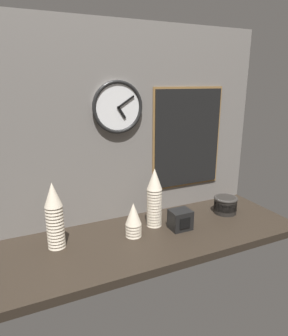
% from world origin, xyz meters
% --- Properties ---
extents(ground_plane, '(1.60, 0.56, 0.04)m').
position_xyz_m(ground_plane, '(0.00, 0.00, -0.02)').
color(ground_plane, black).
extents(wall_tiled_back, '(1.60, 0.03, 1.05)m').
position_xyz_m(wall_tiled_back, '(0.00, 0.27, 0.53)').
color(wall_tiled_back, slate).
rests_on(wall_tiled_back, ground_plane).
extents(cup_stack_center_right, '(0.08, 0.08, 0.32)m').
position_xyz_m(cup_stack_center_right, '(0.07, 0.08, 0.16)').
color(cup_stack_center_right, beige).
rests_on(cup_stack_center_right, ground_plane).
extents(cup_stack_left, '(0.08, 0.08, 0.32)m').
position_xyz_m(cup_stack_left, '(-0.44, 0.07, 0.16)').
color(cup_stack_left, beige).
rests_on(cup_stack_left, ground_plane).
extents(cup_stack_center, '(0.08, 0.08, 0.18)m').
position_xyz_m(cup_stack_center, '(-0.07, 0.02, 0.09)').
color(cup_stack_center, beige).
rests_on(cup_stack_center, ground_plane).
extents(bowl_stack_far_right, '(0.14, 0.14, 0.10)m').
position_xyz_m(bowl_stack_far_right, '(0.53, 0.05, 0.05)').
color(bowl_stack_far_right, black).
rests_on(bowl_stack_far_right, ground_plane).
extents(wall_clock, '(0.27, 0.03, 0.27)m').
position_xyz_m(wall_clock, '(-0.06, 0.23, 0.63)').
color(wall_clock, white).
extents(menu_board, '(0.46, 0.01, 0.59)m').
position_xyz_m(menu_board, '(0.37, 0.24, 0.43)').
color(menu_board, olive).
extents(napkin_dispenser, '(0.11, 0.09, 0.10)m').
position_xyz_m(napkin_dispenser, '(0.18, -0.01, 0.05)').
color(napkin_dispenser, black).
rests_on(napkin_dispenser, ground_plane).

